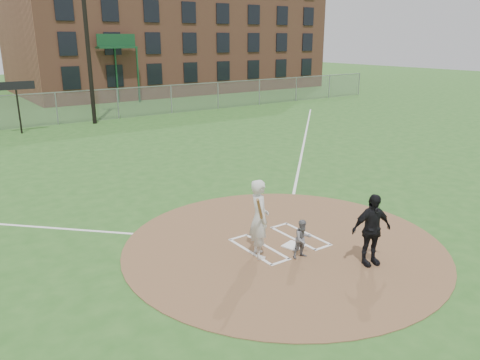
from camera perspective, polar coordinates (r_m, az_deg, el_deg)
ground at (r=12.54m, az=5.32°, el=-7.89°), size 140.00×140.00×0.00m
dirt_circle at (r=12.53m, az=5.32°, el=-7.85°), size 8.40×8.40×0.02m
home_plate at (r=12.43m, az=6.54°, el=-7.96°), size 0.58×0.58×0.03m
foul_line_first at (r=24.66m, az=7.79°, el=4.52°), size 17.04×17.04×0.01m
catcher at (r=11.68m, az=7.65°, el=-7.13°), size 0.52×0.43×0.99m
umpire at (r=11.54m, az=15.73°, el=-5.85°), size 1.11×0.70×1.77m
batters_boxes at (r=12.63m, az=4.88°, el=-7.56°), size 2.08×1.88×0.01m
batter_at_plate at (r=11.48m, az=2.37°, el=-4.71°), size 0.90×1.05×1.99m
outfield_fence at (r=31.78m, az=-21.45°, el=8.14°), size 56.08×0.08×2.03m
brick_warehouse at (r=52.19m, az=-8.88°, el=19.24°), size 30.00×17.17×15.00m
light_pole at (r=31.10m, az=-18.39°, el=18.65°), size 1.20×0.30×12.22m
scoreboard_sign at (r=29.36m, az=-25.62°, el=9.73°), size 2.00×0.10×2.93m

